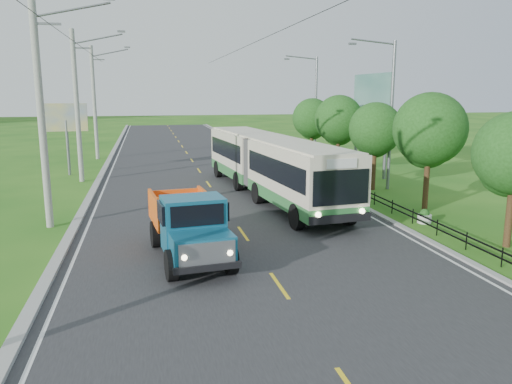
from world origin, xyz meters
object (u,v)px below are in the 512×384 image
object	(u,v)px
pole_near	(42,113)
billboard_left	(66,122)
pole_mid	(77,106)
planter_near	(424,217)
tree_back	(312,120)
pole_far	(95,102)
bus	(270,162)
billboard_right	(372,101)
planter_mid	(355,186)
tree_third	(429,133)
tree_fifth	(339,122)
streetlight_mid	(389,110)
planter_far	(313,167)
tree_fourth	(375,132)
streetlight_far	(314,105)
dump_truck	(189,221)

from	to	relation	value
pole_near	billboard_left	world-z (taller)	pole_near
pole_mid	planter_near	world-z (taller)	pole_mid
billboard_left	tree_back	bearing A→B (deg)	6.31
pole_far	bus	world-z (taller)	pole_far
pole_near	billboard_right	bearing A→B (deg)	28.14
tree_back	planter_mid	xyz separation A→B (m)	(-1.26, -12.14, -3.37)
tree_third	billboard_left	xyz separation A→B (m)	(-19.36, 15.86, -0.12)
tree_fifth	planter_mid	xyz separation A→B (m)	(-1.26, -6.14, -3.57)
billboard_right	streetlight_mid	bearing A→B (deg)	-105.44
pole_near	planter_near	distance (m)	17.79
planter_mid	planter_far	size ratio (longest dim) A/B	1.00
billboard_left	billboard_right	world-z (taller)	billboard_right
pole_far	bus	bearing A→B (deg)	-60.01
pole_far	tree_fourth	size ratio (longest dim) A/B	1.85
tree_back	bus	size ratio (longest dim) A/B	0.31
tree_fourth	planter_mid	bearing A→B (deg)	-173.61
pole_far	planter_near	size ratio (longest dim) A/B	14.93
streetlight_far	planter_far	bearing A→B (deg)	-108.80
planter_near	billboard_left	world-z (taller)	billboard_left
pole_mid	tree_back	distance (m)	18.89
tree_third	pole_near	bearing A→B (deg)	177.29
tree_third	billboard_left	world-z (taller)	tree_third
tree_fourth	tree_back	world-z (taller)	tree_back
tree_third	tree_fourth	distance (m)	6.01
pole_near	pole_mid	bearing A→B (deg)	90.00
bus	tree_back	bearing A→B (deg)	56.09
planter_near	planter_mid	distance (m)	8.00
planter_mid	billboard_right	distance (m)	8.68
tree_fifth	pole_far	bearing A→B (deg)	144.64
billboard_left	bus	size ratio (longest dim) A/B	0.29
billboard_right	dump_truck	bearing A→B (deg)	-131.59
pole_far	dump_truck	distance (m)	30.47
pole_mid	pole_far	world-z (taller)	same
planter_mid	bus	xyz separation A→B (m)	(-5.57, -0.56, 1.75)
bus	pole_near	bearing A→B (deg)	-164.18
pole_near	bus	world-z (taller)	pole_near
streetlight_far	billboard_left	bearing A→B (deg)	-168.77
streetlight_mid	streetlight_far	distance (m)	14.00
planter_near	billboard_left	bearing A→B (deg)	135.16
streetlight_far	planter_near	distance (m)	22.57
streetlight_mid	dump_truck	world-z (taller)	streetlight_mid
dump_truck	tree_fourth	bearing A→B (deg)	34.88
streetlight_far	billboard_right	world-z (taller)	streetlight_far
tree_fifth	billboard_right	xyz separation A→B (m)	(2.44, -0.14, 1.49)
planter_near	tree_fifth	bearing A→B (deg)	84.92
pole_near	tree_third	world-z (taller)	pole_near
pole_far	tree_fifth	xyz separation A→B (m)	(18.12, -12.86, -1.24)
planter_mid	dump_truck	size ratio (longest dim) A/B	0.11
tree_third	planter_far	world-z (taller)	tree_third
billboard_left	bus	bearing A→B (deg)	-40.14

